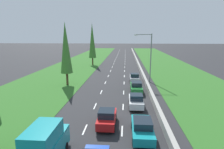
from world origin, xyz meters
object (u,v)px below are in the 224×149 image
Objects in this scene: silver_hatchback_right_lane at (134,78)px; poplar_tree_third at (92,41)px; street_light_mast at (149,55)px; red_hatchback_centre_lane at (107,118)px; green_sedan_right_lane at (136,87)px; poplar_tree_second at (66,48)px; teal_sedan_right_lane at (142,128)px; white_hatchback_right_lane at (136,101)px; teal_van_left_lane at (45,145)px.

poplar_tree_third is (-11.51, 20.32, 6.34)m from silver_hatchback_right_lane.
poplar_tree_third reaches higher than street_light_mast.
red_hatchback_centre_lane is 0.43× the size of street_light_mast.
green_sedan_right_lane is 13.77m from poplar_tree_second.
poplar_tree_third reaches higher than poplar_tree_second.
teal_sedan_right_lane is 6.88m from white_hatchback_right_lane.
poplar_tree_third is at bearing 125.03° from street_light_mast.
teal_van_left_lane is (-6.89, -4.05, 0.59)m from teal_sedan_right_lane.
green_sedan_right_lane is 1.15× the size of red_hatchback_centre_lane.
red_hatchback_centre_lane is (-3.44, -11.58, 0.02)m from green_sedan_right_lane.
green_sedan_right_lane is 8.27m from street_light_mast.
silver_hatchback_right_lane is at bearing -175.12° from street_light_mast.
silver_hatchback_right_lane is (0.18, 19.65, 0.02)m from teal_sedan_right_lane.
teal_sedan_right_lane is at bearing -90.81° from green_sedan_right_lane.
teal_van_left_lane is at bearing -111.96° from street_light_mast.
silver_hatchback_right_lane is 0.43× the size of street_light_mast.
white_hatchback_right_lane is 0.32× the size of poplar_tree_third.
teal_sedan_right_lane is 0.37× the size of poplar_tree_third.
poplar_tree_third is (0.51, 23.18, 0.63)m from poplar_tree_second.
red_hatchback_centre_lane is 39.54m from poplar_tree_third.
teal_van_left_lane is 1.26× the size of silver_hatchback_right_lane.
teal_van_left_lane is 0.40× the size of poplar_tree_third.
poplar_tree_third reaches higher than teal_sedan_right_lane.
teal_sedan_right_lane is at bearing -28.75° from red_hatchback_centre_lane.
red_hatchback_centre_lane is at bearing 58.09° from teal_van_left_lane.
white_hatchback_right_lane is at bearing -71.37° from poplar_tree_third.
poplar_tree_second is (-8.59, 15.01, 5.71)m from red_hatchback_centre_lane.
street_light_mast is at bearing 71.62° from red_hatchback_centre_lane.
silver_hatchback_right_lane is (-0.01, 6.28, 0.02)m from green_sedan_right_lane.
silver_hatchback_right_lane is 5.10m from street_light_mast.
green_sedan_right_lane is at bearing 73.44° from red_hatchback_centre_lane.
green_sedan_right_lane is at bearing -66.58° from poplar_tree_third.
red_hatchback_centre_lane is 0.35× the size of poplar_tree_second.
white_hatchback_right_lane is at bearing -91.59° from silver_hatchback_right_lane.
teal_sedan_right_lane is 13.37m from green_sedan_right_lane.
poplar_tree_second is 1.22× the size of street_light_mast.
green_sedan_right_lane is 0.41× the size of poplar_tree_second.
poplar_tree_third is (-8.08, 38.18, 6.34)m from red_hatchback_centre_lane.
red_hatchback_centre_lane is (-3.43, -17.87, 0.00)m from silver_hatchback_right_lane.
red_hatchback_centre_lane is at bearing -60.21° from poplar_tree_second.
white_hatchback_right_lane reaches higher than teal_sedan_right_lane.
poplar_tree_third is at bearing 88.73° from poplar_tree_second.
street_light_mast reaches higher than teal_sedan_right_lane.
green_sedan_right_lane is 29.68m from poplar_tree_third.
poplar_tree_third is (-11.33, 39.97, 6.37)m from teal_sedan_right_lane.
poplar_tree_second reaches higher than street_light_mast.
teal_van_left_lane reaches higher than teal_sedan_right_lane.
poplar_tree_second is (-4.96, 20.84, 5.15)m from teal_van_left_lane.
street_light_mast is (2.58, 0.22, 4.40)m from silver_hatchback_right_lane.
silver_hatchback_right_lane is at bearing 73.40° from teal_van_left_lane.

